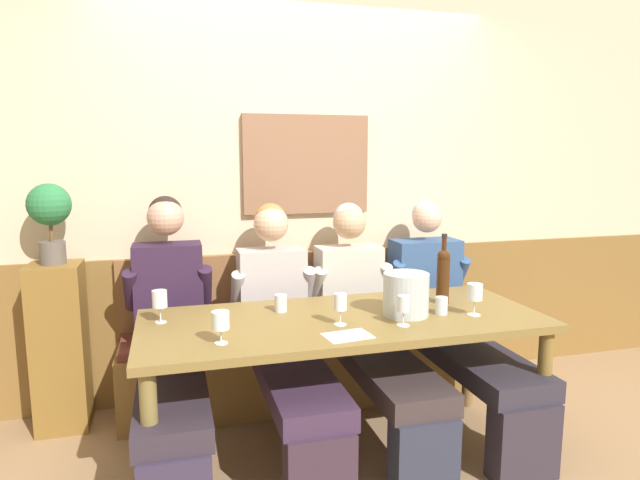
% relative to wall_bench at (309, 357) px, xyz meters
% --- Properties ---
extents(ground_plane, '(6.80, 6.80, 0.02)m').
position_rel_wall_bench_xyz_m(ground_plane, '(0.00, -0.83, -0.29)').
color(ground_plane, '#977651').
rests_on(ground_plane, ground).
extents(room_wall_back, '(6.80, 0.12, 2.80)m').
position_rel_wall_bench_xyz_m(room_wall_back, '(0.00, 0.26, 1.12)').
color(room_wall_back, beige).
rests_on(room_wall_back, ground).
extents(wood_wainscot_panel, '(6.80, 0.03, 0.94)m').
position_rel_wall_bench_xyz_m(wood_wainscot_panel, '(0.00, 0.21, 0.19)').
color(wood_wainscot_panel, brown).
rests_on(wood_wainscot_panel, ground).
extents(wall_bench, '(2.31, 0.42, 0.94)m').
position_rel_wall_bench_xyz_m(wall_bench, '(0.00, 0.00, 0.00)').
color(wall_bench, brown).
rests_on(wall_bench, ground).
extents(dining_table, '(2.01, 0.83, 0.75)m').
position_rel_wall_bench_xyz_m(dining_table, '(0.00, -0.70, 0.39)').
color(dining_table, olive).
rests_on(dining_table, ground).
extents(person_center_left_seat, '(0.49, 1.28, 1.33)m').
position_rel_wall_bench_xyz_m(person_center_left_seat, '(-0.85, -0.35, 0.37)').
color(person_center_left_seat, '#302940').
rests_on(person_center_left_seat, ground).
extents(person_center_right_seat, '(0.51, 1.28, 1.28)m').
position_rel_wall_bench_xyz_m(person_center_right_seat, '(-0.24, -0.36, 0.34)').
color(person_center_right_seat, '#342431').
rests_on(person_center_right_seat, ground).
extents(person_left_seat, '(0.51, 1.28, 1.27)m').
position_rel_wall_bench_xyz_m(person_left_seat, '(0.26, -0.37, 0.34)').
color(person_left_seat, '#292D3E').
rests_on(person_left_seat, ground).
extents(person_right_seat, '(0.54, 1.29, 1.27)m').
position_rel_wall_bench_xyz_m(person_right_seat, '(0.79, -0.37, 0.33)').
color(person_right_seat, '#2D2731').
rests_on(person_right_seat, ground).
extents(ice_bucket, '(0.23, 0.23, 0.22)m').
position_rel_wall_bench_xyz_m(ice_bucket, '(0.31, -0.75, 0.58)').
color(ice_bucket, '#B4BDBE').
rests_on(ice_bucket, dining_table).
extents(wine_bottle_green_tall, '(0.07, 0.07, 0.39)m').
position_rel_wall_bench_xyz_m(wine_bottle_green_tall, '(0.60, -0.60, 0.64)').
color(wine_bottle_green_tall, '#41230E').
rests_on(wine_bottle_green_tall, dining_table).
extents(wine_glass_mid_left, '(0.08, 0.08, 0.16)m').
position_rel_wall_bench_xyz_m(wine_glass_mid_left, '(0.65, -0.85, 0.59)').
color(wine_glass_mid_left, silver).
rests_on(wine_glass_mid_left, dining_table).
extents(wine_glass_left_end, '(0.06, 0.06, 0.15)m').
position_rel_wall_bench_xyz_m(wine_glass_left_end, '(0.23, -0.91, 0.57)').
color(wine_glass_left_end, silver).
rests_on(wine_glass_left_end, dining_table).
extents(wine_glass_right_end, '(0.07, 0.07, 0.16)m').
position_rel_wall_bench_xyz_m(wine_glass_right_end, '(-0.89, -0.55, 0.58)').
color(wine_glass_right_end, silver).
rests_on(wine_glass_right_end, dining_table).
extents(wine_glass_center_front, '(0.06, 0.06, 0.15)m').
position_rel_wall_bench_xyz_m(wine_glass_center_front, '(-0.06, -0.82, 0.58)').
color(wine_glass_center_front, silver).
rests_on(wine_glass_center_front, dining_table).
extents(wine_glass_center_rear, '(0.08, 0.08, 0.14)m').
position_rel_wall_bench_xyz_m(wine_glass_center_rear, '(-0.63, -0.93, 0.57)').
color(wine_glass_center_rear, silver).
rests_on(wine_glass_center_rear, dining_table).
extents(water_tumbler_center, '(0.06, 0.06, 0.09)m').
position_rel_wall_bench_xyz_m(water_tumbler_center, '(-0.29, -0.52, 0.52)').
color(water_tumbler_center, silver).
rests_on(water_tumbler_center, dining_table).
extents(water_tumbler_right, '(0.06, 0.06, 0.09)m').
position_rel_wall_bench_xyz_m(water_tumbler_right, '(0.50, -0.79, 0.52)').
color(water_tumbler_right, silver).
rests_on(water_tumbler_right, dining_table).
extents(tasting_sheet_left_guest, '(0.23, 0.17, 0.00)m').
position_rel_wall_bench_xyz_m(tasting_sheet_left_guest, '(-0.07, -0.98, 0.47)').
color(tasting_sheet_left_guest, white).
rests_on(tasting_sheet_left_guest, dining_table).
extents(corner_pedestal, '(0.28, 0.28, 0.96)m').
position_rel_wall_bench_xyz_m(corner_pedestal, '(-1.46, 0.03, 0.20)').
color(corner_pedestal, brown).
rests_on(corner_pedestal, ground).
extents(potted_plant, '(0.23, 0.23, 0.45)m').
position_rel_wall_bench_xyz_m(potted_plant, '(-1.46, 0.03, 0.97)').
color(potted_plant, '#5B5149').
rests_on(potted_plant, corner_pedestal).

